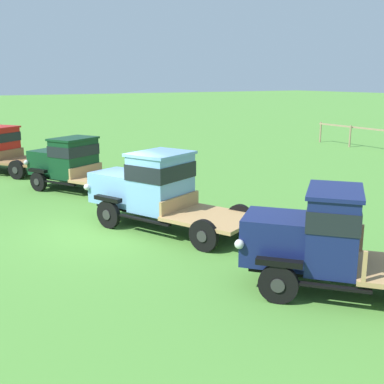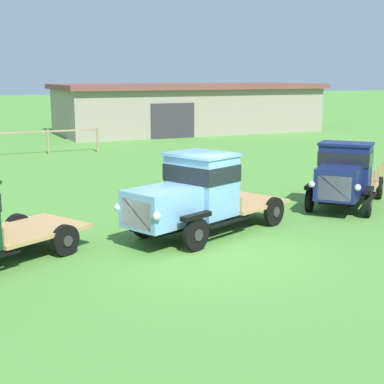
% 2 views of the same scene
% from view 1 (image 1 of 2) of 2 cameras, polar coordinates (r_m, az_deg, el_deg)
% --- Properties ---
extents(ground_plane, '(240.00, 240.00, 0.00)m').
position_cam_1_polar(ground_plane, '(14.19, -10.02, -4.58)').
color(ground_plane, '#518E38').
extents(vintage_truck_second_in_line, '(5.34, 3.94, 2.07)m').
position_cam_1_polar(vintage_truck_second_in_line, '(19.56, -14.03, 3.39)').
color(vintage_truck_second_in_line, black).
rests_on(vintage_truck_second_in_line, ground).
extents(vintage_truck_midrow_center, '(5.63, 3.71, 2.26)m').
position_cam_1_polar(vintage_truck_midrow_center, '(14.18, -4.55, 0.52)').
color(vintage_truck_midrow_center, black).
rests_on(vintage_truck_midrow_center, ground).
extents(vintage_truck_far_side, '(4.62, 4.37, 2.16)m').
position_cam_1_polar(vintage_truck_far_side, '(10.26, 15.58, -5.37)').
color(vintage_truck_far_side, black).
rests_on(vintage_truck_far_side, ground).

